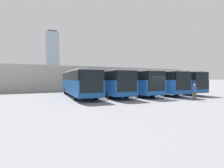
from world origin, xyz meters
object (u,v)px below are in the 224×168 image
(bus_0, at_px, (168,81))
(bus_1, at_px, (152,82))
(bus_4, at_px, (79,82))
(pedestrian, at_px, (194,91))
(bus_3, at_px, (106,82))
(bus_2, at_px, (130,82))

(bus_0, distance_m, bus_1, 3.55)
(bus_1, bearing_deg, bus_0, -171.08)
(bus_4, relative_size, pedestrian, 7.32)
(bus_0, distance_m, bus_4, 14.19)
(bus_1, xyz_separation_m, pedestrian, (0.82, 7.84, -0.86))
(bus_1, height_order, bus_3, same)
(bus_2, relative_size, bus_3, 1.00)
(bus_1, distance_m, bus_3, 7.11)
(bus_0, relative_size, bus_2, 1.00)
(bus_1, relative_size, pedestrian, 7.32)
(bus_1, bearing_deg, bus_4, -0.82)
(bus_1, relative_size, bus_3, 1.00)
(bus_2, xyz_separation_m, bus_3, (3.54, -0.24, 0.00))
(bus_2, bearing_deg, pedestrian, 112.80)
(bus_0, bearing_deg, bus_3, 2.49)
(bus_1, relative_size, bus_2, 1.00)
(bus_1, distance_m, pedestrian, 7.93)
(bus_0, distance_m, bus_2, 7.09)
(bus_1, relative_size, bus_4, 1.00)
(pedestrian, bearing_deg, bus_0, -80.80)
(bus_0, relative_size, bus_3, 1.00)
(bus_2, height_order, pedestrian, bus_2)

